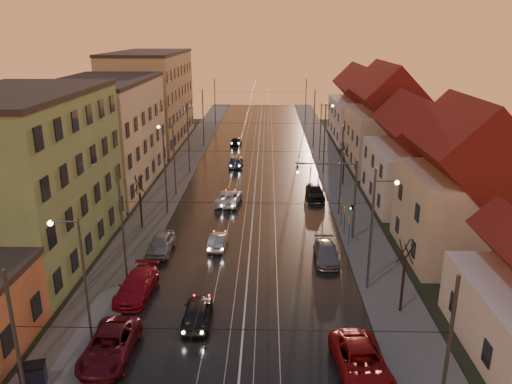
# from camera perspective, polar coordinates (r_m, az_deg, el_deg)

# --- Properties ---
(ground) EXTENTS (160.00, 160.00, 0.00)m
(ground) POSITION_cam_1_polar(r_m,az_deg,el_deg) (28.95, -1.86, -19.59)
(ground) COLOR black
(ground) RESTS_ON ground
(road) EXTENTS (16.00, 120.00, 0.04)m
(road) POSITION_cam_1_polar(r_m,az_deg,el_deg) (65.32, 0.05, 2.41)
(road) COLOR black
(road) RESTS_ON ground
(sidewalk_left) EXTENTS (4.00, 120.00, 0.15)m
(sidewalk_left) POSITION_cam_1_polar(r_m,az_deg,el_deg) (66.28, -8.64, 2.48)
(sidewalk_left) COLOR #4C4C4C
(sidewalk_left) RESTS_ON ground
(sidewalk_right) EXTENTS (4.00, 120.00, 0.15)m
(sidewalk_right) POSITION_cam_1_polar(r_m,az_deg,el_deg) (65.85, 8.79, 2.37)
(sidewalk_right) COLOR #4C4C4C
(sidewalk_right) RESTS_ON ground
(tram_rail_0) EXTENTS (0.06, 120.00, 0.03)m
(tram_rail_0) POSITION_cam_1_polar(r_m,az_deg,el_deg) (65.40, -1.88, 2.45)
(tram_rail_0) COLOR gray
(tram_rail_0) RESTS_ON road
(tram_rail_1) EXTENTS (0.06, 120.00, 0.03)m
(tram_rail_1) POSITION_cam_1_polar(r_m,az_deg,el_deg) (65.33, -0.63, 2.44)
(tram_rail_1) COLOR gray
(tram_rail_1) RESTS_ON road
(tram_rail_2) EXTENTS (0.06, 120.00, 0.03)m
(tram_rail_2) POSITION_cam_1_polar(r_m,az_deg,el_deg) (65.30, 0.72, 2.43)
(tram_rail_2) COLOR gray
(tram_rail_2) RESTS_ON road
(tram_rail_3) EXTENTS (0.06, 120.00, 0.03)m
(tram_rail_3) POSITION_cam_1_polar(r_m,az_deg,el_deg) (65.30, 1.98, 2.42)
(tram_rail_3) COLOR gray
(tram_rail_3) RESTS_ON road
(apartment_left_1) EXTENTS (10.00, 18.00, 13.00)m
(apartment_left_1) POSITION_cam_1_polar(r_m,az_deg,el_deg) (42.93, -24.87, 1.27)
(apartment_left_1) COLOR #628B59
(apartment_left_1) RESTS_ON ground
(apartment_left_2) EXTENTS (10.00, 20.00, 12.00)m
(apartment_left_2) POSITION_cam_1_polar(r_m,az_deg,el_deg) (61.06, -16.84, 6.29)
(apartment_left_2) COLOR beige
(apartment_left_2) RESTS_ON ground
(apartment_left_3) EXTENTS (10.00, 24.00, 14.00)m
(apartment_left_3) POSITION_cam_1_polar(r_m,az_deg,el_deg) (83.74, -11.92, 10.39)
(apartment_left_3) COLOR tan
(apartment_left_3) RESTS_ON ground
(house_right_1) EXTENTS (8.67, 10.20, 10.80)m
(house_right_1) POSITION_cam_1_polar(r_m,az_deg,el_deg) (42.74, 22.66, 0.01)
(house_right_1) COLOR #B7AB8D
(house_right_1) RESTS_ON ground
(house_right_2) EXTENTS (9.18, 12.24, 9.20)m
(house_right_2) POSITION_cam_1_polar(r_m,az_deg,el_deg) (54.78, 17.86, 3.44)
(house_right_2) COLOR silver
(house_right_2) RESTS_ON ground
(house_right_3) EXTENTS (9.18, 14.28, 11.50)m
(house_right_3) POSITION_cam_1_polar(r_m,az_deg,el_deg) (68.72, 14.55, 7.56)
(house_right_3) COLOR #B7AB8D
(house_right_3) RESTS_ON ground
(house_right_4) EXTENTS (9.18, 16.32, 10.00)m
(house_right_4) POSITION_cam_1_polar(r_m,az_deg,el_deg) (86.24, 11.90, 9.29)
(house_right_4) COLOR silver
(house_right_4) RESTS_ON ground
(catenary_pole_l_0) EXTENTS (0.16, 0.16, 9.00)m
(catenary_pole_l_0) POSITION_cam_1_polar(r_m,az_deg,el_deg) (23.65, -25.30, -17.81)
(catenary_pole_l_0) COLOR #595B60
(catenary_pole_l_0) RESTS_ON ground
(catenary_pole_r_0) EXTENTS (0.16, 0.16, 9.00)m
(catenary_pole_r_0) POSITION_cam_1_polar(r_m,az_deg,el_deg) (22.59, 20.77, -19.01)
(catenary_pole_r_0) COLOR #595B60
(catenary_pole_r_0) RESTS_ON ground
(catenary_pole_l_1) EXTENTS (0.16, 0.16, 9.00)m
(catenary_pole_l_1) POSITION_cam_1_polar(r_m,az_deg,el_deg) (35.92, -15.00, -4.10)
(catenary_pole_l_1) COLOR #595B60
(catenary_pole_l_1) RESTS_ON ground
(catenary_pole_r_1) EXTENTS (0.16, 0.16, 9.00)m
(catenary_pole_r_1) POSITION_cam_1_polar(r_m,az_deg,el_deg) (35.23, 13.04, -4.39)
(catenary_pole_r_1) COLOR #595B60
(catenary_pole_r_1) RESTS_ON ground
(catenary_pole_l_2) EXTENTS (0.16, 0.16, 9.00)m
(catenary_pole_l_2) POSITION_cam_1_polar(r_m,az_deg,el_deg) (49.71, -10.34, 2.41)
(catenary_pole_l_2) COLOR #595B60
(catenary_pole_l_2) RESTS_ON ground
(catenary_pole_r_2) EXTENTS (0.16, 0.16, 9.00)m
(catenary_pole_r_2) POSITION_cam_1_polar(r_m,az_deg,el_deg) (49.22, 9.69, 2.29)
(catenary_pole_r_2) COLOR #595B60
(catenary_pole_r_2) RESTS_ON ground
(catenary_pole_l_3) EXTENTS (0.16, 0.16, 9.00)m
(catenary_pole_l_3) POSITION_cam_1_polar(r_m,az_deg,el_deg) (64.05, -7.73, 6.05)
(catenary_pole_l_3) COLOR #595B60
(catenary_pole_l_3) RESTS_ON ground
(catenary_pole_r_3) EXTENTS (0.16, 0.16, 9.00)m
(catenary_pole_r_3) POSITION_cam_1_polar(r_m,az_deg,el_deg) (63.67, 7.83, 5.98)
(catenary_pole_r_3) COLOR #595B60
(catenary_pole_r_3) RESTS_ON ground
(catenary_pole_l_4) EXTENTS (0.16, 0.16, 9.00)m
(catenary_pole_l_4) POSITION_cam_1_polar(r_m,az_deg,el_deg) (78.63, -6.06, 8.35)
(catenary_pole_l_4) COLOR #595B60
(catenary_pole_l_4) RESTS_ON ground
(catenary_pole_r_4) EXTENTS (0.16, 0.16, 9.00)m
(catenary_pole_r_4) POSITION_cam_1_polar(r_m,az_deg,el_deg) (78.32, 6.65, 8.29)
(catenary_pole_r_4) COLOR #595B60
(catenary_pole_r_4) RESTS_ON ground
(catenary_pole_l_5) EXTENTS (0.16, 0.16, 9.00)m
(catenary_pole_l_5) POSITION_cam_1_polar(r_m,az_deg,el_deg) (96.30, -4.72, 10.17)
(catenary_pole_l_5) COLOR #595B60
(catenary_pole_l_5) RESTS_ON ground
(catenary_pole_r_5) EXTENTS (0.16, 0.16, 9.00)m
(catenary_pole_r_5) POSITION_cam_1_polar(r_m,az_deg,el_deg) (96.05, 5.71, 10.12)
(catenary_pole_r_5) COLOR #595B60
(catenary_pole_r_5) RESTS_ON ground
(street_lamp_0) EXTENTS (1.75, 0.32, 8.00)m
(street_lamp_0) POSITION_cam_1_polar(r_m,az_deg,el_deg) (29.89, -19.64, -8.42)
(street_lamp_0) COLOR #595B60
(street_lamp_0) RESTS_ON ground
(street_lamp_1) EXTENTS (1.75, 0.32, 8.00)m
(street_lamp_1) POSITION_cam_1_polar(r_m,az_deg,el_deg) (36.10, 13.56, -3.21)
(street_lamp_1) COLOR #595B60
(street_lamp_1) RESTS_ON ground
(street_lamp_2) EXTENTS (1.75, 0.32, 8.00)m
(street_lamp_2) POSITION_cam_1_polar(r_m,az_deg,el_deg) (55.41, -9.67, 4.48)
(street_lamp_2) COLOR #595B60
(street_lamp_2) RESTS_ON ground
(street_lamp_3) EXTENTS (1.75, 0.32, 8.00)m
(street_lamp_3) POSITION_cam_1_polar(r_m,az_deg,el_deg) (70.47, 7.65, 7.47)
(street_lamp_3) COLOR #595B60
(street_lamp_3) RESTS_ON ground
(traffic_light_mast) EXTENTS (5.30, 0.32, 7.20)m
(traffic_light_mast) POSITION_cam_1_polar(r_m,az_deg,el_deg) (43.41, 9.99, 0.26)
(traffic_light_mast) COLOR #595B60
(traffic_light_mast) RESTS_ON ground
(bare_tree_0) EXTENTS (1.09, 1.09, 5.11)m
(bare_tree_0) POSITION_cam_1_polar(r_m,az_deg,el_deg) (46.95, -13.06, -1.29)
(bare_tree_0) COLOR black
(bare_tree_0) RESTS_ON ground
(bare_tree_1) EXTENTS (1.09, 1.09, 5.11)m
(bare_tree_1) POSITION_cam_1_polar(r_m,az_deg,el_deg) (33.79, 16.48, -9.46)
(bare_tree_1) COLOR black
(bare_tree_1) RESTS_ON ground
(bare_tree_2) EXTENTS (1.09, 1.09, 5.11)m
(bare_tree_2) POSITION_cam_1_polar(r_m,az_deg,el_deg) (59.55, 9.99, 3.03)
(bare_tree_2) COLOR black
(bare_tree_2) RESTS_ON ground
(driving_car_0) EXTENTS (1.80, 4.34, 1.47)m
(driving_car_0) POSITION_cam_1_polar(r_m,az_deg,el_deg) (32.49, -6.72, -13.51)
(driving_car_0) COLOR black
(driving_car_0) RESTS_ON ground
(driving_car_1) EXTENTS (1.48, 3.81, 1.24)m
(driving_car_1) POSITION_cam_1_polar(r_m,az_deg,el_deg) (42.62, -4.40, -5.57)
(driving_car_1) COLOR #9B9A9F
(driving_car_1) RESTS_ON ground
(driving_car_2) EXTENTS (2.87, 5.29, 1.41)m
(driving_car_2) POSITION_cam_1_polar(r_m,az_deg,el_deg) (52.95, -3.12, -0.64)
(driving_car_2) COLOR silver
(driving_car_2) RESTS_ON ground
(driving_car_3) EXTENTS (1.91, 4.49, 1.29)m
(driving_car_3) POSITION_cam_1_polar(r_m,az_deg,el_deg) (67.51, -2.29, 3.46)
(driving_car_3) COLOR navy
(driving_car_3) RESTS_ON ground
(driving_car_4) EXTENTS (1.87, 3.89, 1.28)m
(driving_car_4) POSITION_cam_1_polar(r_m,az_deg,el_deg) (80.37, -2.32, 5.84)
(driving_car_4) COLOR black
(driving_car_4) RESTS_ON ground
(parked_left_1) EXTENTS (2.58, 5.49, 1.52)m
(parked_left_1) POSITION_cam_1_polar(r_m,az_deg,el_deg) (30.48, -16.38, -16.49)
(parked_left_1) COLOR #520E19
(parked_left_1) RESTS_ON ground
(parked_left_2) EXTENTS (2.48, 5.37, 1.52)m
(parked_left_2) POSITION_cam_1_polar(r_m,az_deg,el_deg) (36.17, -13.49, -10.37)
(parked_left_2) COLOR maroon
(parked_left_2) RESTS_ON ground
(parked_left_3) EXTENTS (1.91, 4.53, 1.53)m
(parked_left_3) POSITION_cam_1_polar(r_m,az_deg,el_deg) (42.34, -10.81, -5.81)
(parked_left_3) COLOR #A4A4A9
(parked_left_3) RESTS_ON ground
(parked_right_0) EXTENTS (3.10, 5.89, 1.58)m
(parked_right_0) POSITION_cam_1_polar(r_m,az_deg,el_deg) (28.65, 11.95, -18.52)
(parked_right_0) COLOR maroon
(parked_right_0) RESTS_ON ground
(parked_right_1) EXTENTS (1.87, 4.59, 1.33)m
(parked_right_1) POSITION_cam_1_polar(r_m,az_deg,el_deg) (40.57, 8.04, -6.91)
(parked_right_1) COLOR gray
(parked_right_1) RESTS_ON ground
(parked_right_2) EXTENTS (2.01, 4.51, 1.51)m
(parked_right_2) POSITION_cam_1_polar(r_m,az_deg,el_deg) (55.02, 6.76, 0.04)
(parked_right_2) COLOR black
(parked_right_2) RESTS_ON ground
(dumpster) EXTENTS (1.37, 1.09, 1.10)m
(dumpster) POSITION_cam_1_polar(r_m,az_deg,el_deg) (29.74, -24.10, -18.57)
(dumpster) COLOR black
(dumpster) RESTS_ON sidewalk_left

